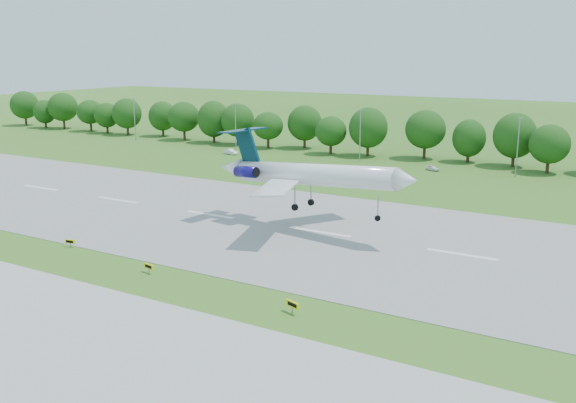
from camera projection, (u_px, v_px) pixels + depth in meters
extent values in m
plane|color=#2B5D18|center=(217.00, 287.00, 70.47)|extent=(600.00, 600.00, 0.00)
cube|color=gray|center=(322.00, 233.00, 91.42)|extent=(400.00, 45.00, 0.08)
cube|color=#ADADA8|center=(92.00, 351.00, 55.37)|extent=(400.00, 23.00, 0.08)
cylinder|color=#382314|center=(47.00, 122.00, 216.40)|extent=(0.70, 0.70, 3.60)
sphere|color=#183F0F|center=(45.00, 109.00, 215.39)|extent=(8.40, 8.40, 8.40)
cylinder|color=#382314|center=(134.00, 129.00, 196.62)|extent=(0.70, 0.70, 3.60)
sphere|color=#183F0F|center=(134.00, 115.00, 195.61)|extent=(8.40, 8.40, 8.40)
cylinder|color=#382314|center=(242.00, 138.00, 176.84)|extent=(0.70, 0.70, 3.60)
sphere|color=#183F0F|center=(242.00, 122.00, 175.83)|extent=(8.40, 8.40, 8.40)
cylinder|color=#382314|center=(376.00, 149.00, 157.07)|extent=(0.70, 0.70, 3.60)
sphere|color=#183F0F|center=(377.00, 131.00, 156.05)|extent=(8.40, 8.40, 8.40)
cylinder|color=#382314|center=(550.00, 163.00, 137.29)|extent=(0.70, 0.70, 3.60)
sphere|color=#183F0F|center=(552.00, 143.00, 136.28)|extent=(8.40, 8.40, 8.40)
cylinder|color=gray|center=(135.00, 120.00, 182.33)|extent=(0.24, 0.24, 12.00)
cube|color=gray|center=(134.00, 99.00, 180.93)|extent=(0.90, 0.25, 0.18)
cylinder|color=gray|center=(236.00, 128.00, 165.02)|extent=(0.24, 0.24, 12.00)
cube|color=gray|center=(235.00, 104.00, 163.62)|extent=(0.90, 0.25, 0.18)
cylinder|color=gray|center=(360.00, 137.00, 147.72)|extent=(0.24, 0.24, 12.00)
cube|color=gray|center=(361.00, 110.00, 146.32)|extent=(0.90, 0.25, 0.18)
cylinder|color=gray|center=(518.00, 148.00, 130.41)|extent=(0.24, 0.24, 12.00)
cube|color=gray|center=(520.00, 118.00, 129.01)|extent=(0.90, 0.25, 0.18)
cylinder|color=white|center=(313.00, 175.00, 90.29)|extent=(26.80, 6.55, 4.96)
cone|color=white|center=(407.00, 180.00, 81.26)|extent=(3.41, 3.46, 3.28)
cone|color=white|center=(233.00, 168.00, 99.67)|extent=(4.81, 3.64, 3.38)
cube|color=white|center=(277.00, 187.00, 86.73)|extent=(7.66, 12.27, 0.53)
cube|color=white|center=(329.00, 174.00, 96.20)|extent=(9.89, 12.05, 0.53)
cube|color=#042934|center=(247.00, 147.00, 97.06)|extent=(4.79, 1.06, 6.03)
cube|color=#042934|center=(243.00, 130.00, 97.01)|extent=(3.90, 8.68, 0.39)
cylinder|color=#120B63|center=(246.00, 172.00, 94.99)|extent=(4.00, 2.16, 1.94)
cylinder|color=#120B63|center=(266.00, 168.00, 98.51)|extent=(4.00, 2.16, 1.94)
cylinder|color=gray|center=(378.00, 207.00, 84.64)|extent=(0.18, 0.18, 3.09)
cylinder|color=black|center=(378.00, 218.00, 85.00)|extent=(0.82, 0.37, 0.79)
cylinder|color=gray|center=(295.00, 197.00, 90.57)|extent=(0.21, 0.21, 3.09)
cylinder|color=black|center=(295.00, 207.00, 90.92)|extent=(1.01, 0.52, 0.97)
cylinder|color=gray|center=(311.00, 192.00, 93.54)|extent=(0.21, 0.21, 3.09)
cylinder|color=black|center=(311.00, 202.00, 93.90)|extent=(1.01, 0.52, 0.97)
cube|color=gray|center=(70.00, 245.00, 84.73)|extent=(0.11, 0.11, 0.65)
cube|color=yellow|center=(70.00, 242.00, 84.63)|extent=(1.49, 0.45, 0.51)
cube|color=black|center=(70.00, 242.00, 84.53)|extent=(1.10, 0.23, 0.32)
cube|color=gray|center=(149.00, 270.00, 74.88)|extent=(0.11, 0.11, 0.69)
cube|color=yellow|center=(149.00, 266.00, 74.77)|extent=(1.58, 0.45, 0.54)
cube|color=black|center=(148.00, 267.00, 74.69)|extent=(1.17, 0.23, 0.34)
cube|color=gray|center=(292.00, 310.00, 63.41)|extent=(0.14, 0.14, 0.79)
cube|color=yellow|center=(292.00, 304.00, 63.28)|extent=(1.78, 0.79, 0.62)
cube|color=black|center=(291.00, 305.00, 63.20)|extent=(1.29, 0.47, 0.40)
imported|color=silver|center=(231.00, 152.00, 160.46)|extent=(4.24, 2.22, 1.33)
imported|color=white|center=(433.00, 168.00, 138.64)|extent=(3.48, 2.59, 1.10)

